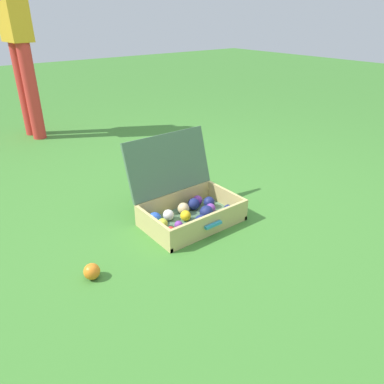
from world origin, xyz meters
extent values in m
plane|color=#3D7A2D|center=(0.00, 0.00, 0.00)|extent=(16.00, 16.00, 0.00)
cube|color=#4C7051|center=(-0.02, -0.03, 0.01)|extent=(0.55, 0.35, 0.03)
cube|color=tan|center=(-0.29, -0.03, 0.07)|extent=(0.02, 0.35, 0.13)
cube|color=tan|center=(0.24, -0.03, 0.07)|extent=(0.02, 0.35, 0.13)
cube|color=tan|center=(-0.02, -0.19, 0.07)|extent=(0.51, 0.02, 0.13)
cube|color=tan|center=(-0.02, 0.14, 0.07)|extent=(0.51, 0.02, 0.13)
cube|color=#4C7051|center=(-0.02, 0.20, 0.30)|extent=(0.55, 0.12, 0.34)
cube|color=teal|center=(-0.02, -0.22, 0.07)|extent=(0.11, 0.02, 0.02)
sphere|color=navy|center=(0.15, 0.02, 0.06)|extent=(0.07, 0.07, 0.07)
sphere|color=purple|center=(0.11, -0.04, 0.05)|extent=(0.06, 0.06, 0.06)
sphere|color=purple|center=(-0.15, -0.07, 0.05)|extent=(0.05, 0.05, 0.05)
sphere|color=#D1B784|center=(-0.03, 0.05, 0.06)|extent=(0.07, 0.07, 0.07)
sphere|color=navy|center=(0.05, -0.08, 0.07)|extent=(0.08, 0.08, 0.08)
sphere|color=purple|center=(0.11, 0.09, 0.05)|extent=(0.06, 0.06, 0.06)
sphere|color=yellow|center=(-0.06, -0.02, 0.06)|extent=(0.06, 0.06, 0.06)
sphere|color=white|center=(-0.14, 0.05, 0.06)|extent=(0.06, 0.06, 0.06)
sphere|color=navy|center=(0.06, 0.06, 0.06)|extent=(0.07, 0.07, 0.07)
sphere|color=#CCDB38|center=(-0.21, -0.01, 0.05)|extent=(0.06, 0.06, 0.06)
sphere|color=blue|center=(-0.23, 0.05, 0.06)|extent=(0.07, 0.07, 0.07)
sphere|color=red|center=(-0.22, -0.09, 0.05)|extent=(0.05, 0.05, 0.05)
sphere|color=navy|center=(-0.04, -0.13, 0.06)|extent=(0.07, 0.07, 0.07)
sphere|color=navy|center=(0.19, -0.10, 0.05)|extent=(0.05, 0.05, 0.05)
sphere|color=orange|center=(-0.69, -0.14, 0.04)|extent=(0.08, 0.08, 0.08)
cylinder|color=red|center=(-0.22, 2.32, 0.43)|extent=(0.12, 0.12, 0.86)
cylinder|color=red|center=(-0.21, 2.14, 0.43)|extent=(0.12, 0.12, 0.86)
cube|color=gold|center=(-0.22, 2.23, 1.17)|extent=(0.21, 0.33, 0.62)
camera|label=1|loc=(-1.15, -1.48, 1.11)|focal=34.35mm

